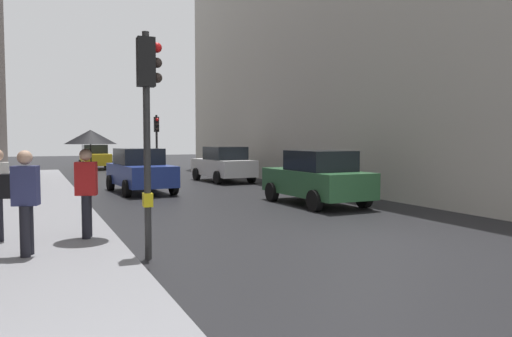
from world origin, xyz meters
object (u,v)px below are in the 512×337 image
pedestrian_with_grey_backpack (23,196)px  traffic_light_near_left (148,104)px  car_blue_van (140,171)px  pedestrian_with_umbrella (89,153)px  traffic_light_far_median (157,134)px  car_yellow_taxi (95,157)px  car_white_compact (224,164)px  car_green_estate (317,178)px

pedestrian_with_grey_backpack → traffic_light_near_left: bearing=-12.4°
car_blue_van → pedestrian_with_umbrella: size_ratio=2.02×
pedestrian_with_umbrella → traffic_light_near_left: bearing=-62.3°
traffic_light_far_median → car_yellow_taxi: bearing=103.2°
traffic_light_far_median → car_white_compact: bearing=-60.3°
car_yellow_taxi → pedestrian_with_umbrella: (-3.08, -26.60, 0.96)m
car_blue_van → pedestrian_with_grey_backpack: (-4.07, -10.64, 0.29)m
traffic_light_near_left → car_blue_van: 11.42m
pedestrian_with_umbrella → car_green_estate: bearing=24.6°
car_white_compact → traffic_light_near_left: bearing=-115.6°
car_blue_van → car_white_compact: bearing=34.4°
car_yellow_taxi → pedestrian_with_umbrella: size_ratio=1.97×
car_white_compact → pedestrian_with_grey_backpack: 16.56m
car_green_estate → pedestrian_with_umbrella: (-7.34, -3.37, 0.96)m
car_white_compact → pedestrian_with_grey_backpack: bearing=-122.5°
car_yellow_taxi → car_white_compact: size_ratio=0.98×
traffic_light_near_left → pedestrian_with_grey_backpack: (-2.00, 0.44, -1.57)m
car_blue_van → pedestrian_with_grey_backpack: 11.40m
car_green_estate → pedestrian_with_grey_backpack: pedestrian_with_grey_backpack is taller
traffic_light_far_median → pedestrian_with_umbrella: bearing=-107.4°
car_green_estate → car_yellow_taxi: bearing=100.4°
car_blue_van → car_green_estate: bearing=-54.1°
traffic_light_far_median → pedestrian_with_umbrella: size_ratio=1.63×
car_white_compact → car_green_estate: 9.46m
car_blue_van → pedestrian_with_grey_backpack: size_ratio=2.44×
traffic_light_near_left → car_blue_van: size_ratio=0.92×
traffic_light_near_left → car_white_compact: size_ratio=0.92×
car_blue_van → car_yellow_taxi: bearing=89.4°
traffic_light_near_left → car_white_compact: traffic_light_near_left is taller
pedestrian_with_umbrella → car_yellow_taxi: bearing=83.4°
car_yellow_taxi → pedestrian_with_umbrella: 26.80m
car_blue_van → car_white_compact: same height
car_yellow_taxi → car_green_estate: same height
pedestrian_with_grey_backpack → traffic_light_far_median: bearing=70.3°
traffic_light_near_left → car_yellow_taxi: size_ratio=0.94×
traffic_light_far_median → pedestrian_with_grey_backpack: 19.33m
car_blue_van → car_white_compact: (4.84, 3.31, 0.00)m
car_green_estate → pedestrian_with_grey_backpack: 9.64m
car_yellow_taxi → car_blue_van: bearing=-90.6°
traffic_light_far_median → car_green_estate: bearing=-81.6°
car_blue_van → car_white_compact: size_ratio=1.00×
traffic_light_near_left → car_yellow_taxi: bearing=85.4°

